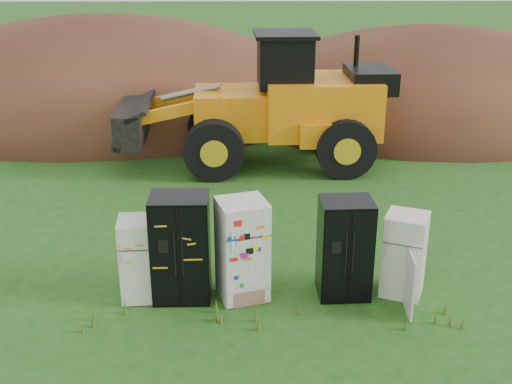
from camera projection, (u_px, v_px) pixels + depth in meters
ground at (271, 294)px, 11.79m from camera, size 120.00×120.00×0.00m
fridge_leftmost at (140, 259)px, 11.43m from camera, size 0.73×0.70×1.55m
fridge_black_side at (181, 247)px, 11.39m from camera, size 1.03×0.82×1.96m
fridge_sticker at (242, 249)px, 11.42m from camera, size 1.02×0.98×1.87m
fridge_black_right at (345, 248)px, 11.50m from camera, size 0.95×0.80×1.84m
fridge_open_door at (404, 255)px, 11.55m from camera, size 0.91×0.88×1.57m
wheel_loader at (251, 100)px, 17.98m from camera, size 7.83×3.40×3.74m
dirt_mound_right at (426, 116)px, 23.65m from camera, size 14.54×10.66×6.54m
dirt_mound_left at (106, 110)px, 24.49m from camera, size 16.56×12.42×7.09m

